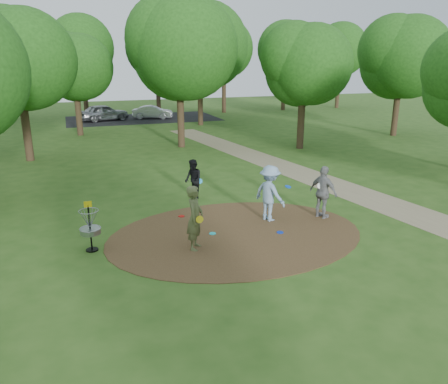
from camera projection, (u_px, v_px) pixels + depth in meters
name	position (u px, v px, depth m)	size (l,w,h in m)	color
ground	(236.00, 234.00, 14.19)	(100.00, 100.00, 0.00)	#2D5119
dirt_clearing	(236.00, 234.00, 14.18)	(8.40, 8.40, 0.02)	#47301C
footpath	(365.00, 197.00, 18.08)	(2.00, 40.00, 0.01)	#8C7A5B
parking_lot	(143.00, 118.00, 41.85)	(14.00, 8.00, 0.01)	black
player_observer_with_disc	(195.00, 218.00, 12.84)	(0.76, 0.86, 1.97)	#575F37
player_throwing_with_disc	(270.00, 193.00, 15.16)	(1.45, 1.47, 1.98)	#82A2C2
player_walking_with_disc	(193.00, 179.00, 17.59)	(0.75, 0.88, 1.63)	black
player_waiting_with_disc	(323.00, 192.00, 15.41)	(0.85, 1.21, 1.90)	gray
disc_ground_cyan	(213.00, 233.00, 14.19)	(0.22, 0.22, 0.02)	#19BFCB
disc_ground_blue	(280.00, 232.00, 14.28)	(0.22, 0.22, 0.02)	#0B2EC0
disc_ground_red	(181.00, 216.00, 15.75)	(0.22, 0.22, 0.02)	red
car_left	(104.00, 113.00, 40.05)	(1.79, 4.44, 1.51)	#96969D
car_right	(153.00, 112.00, 41.53)	(1.30, 3.74, 1.23)	#ABACB3
disc_golf_basket	(90.00, 223.00, 12.75)	(0.63, 0.63, 1.54)	black
tree_ring	(203.00, 62.00, 22.42)	(37.61, 45.96, 9.87)	#332316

